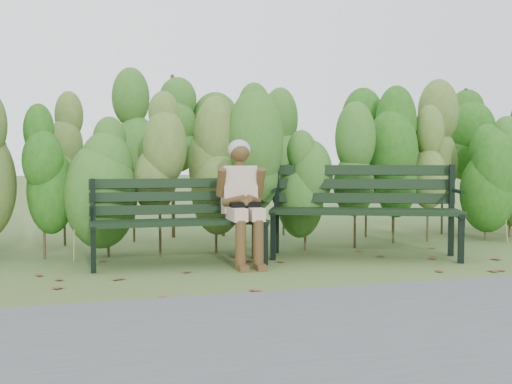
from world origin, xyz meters
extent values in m
plane|color=#4E5D28|center=(0.00, 0.00, 0.00)|extent=(80.00, 80.00, 0.00)
cube|color=#474749|center=(0.00, -2.20, 0.01)|extent=(60.00, 2.50, 0.01)
cylinder|color=#47381E|center=(-2.14, 1.30, 0.40)|extent=(0.03, 0.03, 0.80)
ellipsoid|color=#34671B|center=(-2.14, 1.30, 1.04)|extent=(0.64, 0.64, 1.44)
cylinder|color=#47381E|center=(-1.53, 1.30, 0.40)|extent=(0.03, 0.03, 0.80)
ellipsoid|color=#34671B|center=(-1.53, 1.30, 1.04)|extent=(0.64, 0.64, 1.44)
cylinder|color=#47381E|center=(-0.92, 1.30, 0.40)|extent=(0.03, 0.03, 0.80)
ellipsoid|color=#34671B|center=(-0.92, 1.30, 1.04)|extent=(0.64, 0.64, 1.44)
cylinder|color=#47381E|center=(-0.31, 1.30, 0.40)|extent=(0.03, 0.03, 0.80)
ellipsoid|color=#34671B|center=(-0.31, 1.30, 1.04)|extent=(0.64, 0.64, 1.44)
cylinder|color=#47381E|center=(0.31, 1.30, 0.40)|extent=(0.03, 0.03, 0.80)
ellipsoid|color=#34671B|center=(0.31, 1.30, 1.04)|extent=(0.64, 0.64, 1.44)
cylinder|color=#47381E|center=(0.92, 1.30, 0.40)|extent=(0.03, 0.03, 0.80)
ellipsoid|color=#34671B|center=(0.92, 1.30, 1.04)|extent=(0.64, 0.64, 1.44)
cylinder|color=#47381E|center=(1.53, 1.30, 0.40)|extent=(0.03, 0.03, 0.80)
ellipsoid|color=#34671B|center=(1.53, 1.30, 1.04)|extent=(0.64, 0.64, 1.44)
cylinder|color=#47381E|center=(2.14, 1.30, 0.40)|extent=(0.03, 0.03, 0.80)
ellipsoid|color=#34671B|center=(2.14, 1.30, 1.04)|extent=(0.64, 0.64, 1.44)
cylinder|color=#47381E|center=(2.75, 1.30, 0.40)|extent=(0.03, 0.03, 0.80)
ellipsoid|color=#34671B|center=(2.75, 1.30, 1.04)|extent=(0.64, 0.64, 1.44)
cylinder|color=#47381E|center=(3.36, 1.30, 0.40)|extent=(0.03, 0.03, 0.80)
ellipsoid|color=#34671B|center=(3.36, 1.30, 1.04)|extent=(0.64, 0.64, 1.44)
cylinder|color=#47381E|center=(-1.92, 2.30, 0.55)|extent=(0.04, 0.04, 1.10)
ellipsoid|color=#204E19|center=(-1.92, 2.30, 1.43)|extent=(0.70, 0.70, 1.98)
cylinder|color=#47381E|center=(-1.15, 2.30, 0.55)|extent=(0.04, 0.04, 1.10)
ellipsoid|color=#204E19|center=(-1.15, 2.30, 1.43)|extent=(0.70, 0.70, 1.98)
cylinder|color=#47381E|center=(-0.38, 2.30, 0.55)|extent=(0.04, 0.04, 1.10)
ellipsoid|color=#204E19|center=(-0.38, 2.30, 1.43)|extent=(0.70, 0.70, 1.98)
cylinder|color=#47381E|center=(0.38, 2.30, 0.55)|extent=(0.04, 0.04, 1.10)
ellipsoid|color=#204E19|center=(0.38, 2.30, 1.43)|extent=(0.70, 0.70, 1.98)
cylinder|color=#47381E|center=(1.15, 2.30, 0.55)|extent=(0.04, 0.04, 1.10)
ellipsoid|color=#204E19|center=(1.15, 2.30, 1.43)|extent=(0.70, 0.70, 1.98)
cylinder|color=#47381E|center=(1.92, 2.30, 0.55)|extent=(0.04, 0.04, 1.10)
ellipsoid|color=#204E19|center=(1.92, 2.30, 1.43)|extent=(0.70, 0.70, 1.98)
cylinder|color=#47381E|center=(2.69, 2.30, 0.55)|extent=(0.04, 0.04, 1.10)
ellipsoid|color=#204E19|center=(2.69, 2.30, 1.43)|extent=(0.70, 0.70, 1.98)
cylinder|color=#47381E|center=(3.46, 2.30, 0.55)|extent=(0.04, 0.04, 1.10)
ellipsoid|color=#204E19|center=(3.46, 2.30, 1.43)|extent=(0.70, 0.70, 1.98)
cylinder|color=#47381E|center=(4.22, 2.30, 0.55)|extent=(0.04, 0.04, 1.10)
ellipsoid|color=#204E19|center=(4.22, 2.30, 1.43)|extent=(0.70, 0.70, 1.98)
cube|color=brown|center=(-1.22, -0.85, 0.00)|extent=(0.08, 0.10, 0.01)
cube|color=brown|center=(0.28, -0.69, 0.00)|extent=(0.11, 0.11, 0.01)
cube|color=brown|center=(-1.99, -0.03, 0.00)|extent=(0.09, 0.11, 0.01)
cube|color=brown|center=(-1.54, 0.85, 0.00)|extent=(0.11, 0.11, 0.01)
cube|color=brown|center=(0.43, -0.80, 0.00)|extent=(0.10, 0.11, 0.01)
cube|color=brown|center=(0.34, 0.39, 0.00)|extent=(0.11, 0.11, 0.01)
cube|color=brown|center=(-0.86, -0.26, 0.00)|extent=(0.08, 0.10, 0.01)
cube|color=brown|center=(1.08, -1.15, 0.00)|extent=(0.11, 0.11, 0.01)
cube|color=brown|center=(-2.24, -1.09, 0.00)|extent=(0.11, 0.11, 0.01)
cube|color=brown|center=(-2.16, -0.21, 0.00)|extent=(0.11, 0.11, 0.01)
cube|color=brown|center=(2.21, 0.79, 0.00)|extent=(0.10, 0.11, 0.01)
cube|color=brown|center=(-1.51, 0.62, 0.00)|extent=(0.10, 0.08, 0.01)
cube|color=brown|center=(-0.20, 0.27, 0.00)|extent=(0.08, 0.10, 0.01)
cube|color=brown|center=(1.73, 0.49, 0.00)|extent=(0.11, 0.11, 0.01)
cube|color=brown|center=(2.60, 0.28, 0.00)|extent=(0.10, 0.08, 0.01)
cube|color=brown|center=(-1.09, -0.09, 0.00)|extent=(0.11, 0.11, 0.01)
cube|color=brown|center=(0.72, -0.19, 0.00)|extent=(0.07, 0.09, 0.01)
cube|color=brown|center=(-1.82, -0.20, 0.00)|extent=(0.09, 0.07, 0.01)
cube|color=brown|center=(-0.50, 0.88, 0.00)|extent=(0.11, 0.11, 0.01)
cube|color=brown|center=(-0.96, 0.14, 0.00)|extent=(0.10, 0.08, 0.01)
cube|color=black|center=(-0.76, 0.35, 0.44)|extent=(1.78, 0.15, 0.04)
cube|color=black|center=(-0.76, 0.47, 0.44)|extent=(1.78, 0.15, 0.04)
cube|color=black|center=(-0.76, 0.59, 0.44)|extent=(1.78, 0.15, 0.04)
cube|color=black|center=(-0.75, 0.72, 0.44)|extent=(1.78, 0.15, 0.04)
cube|color=black|center=(-0.75, 0.81, 0.55)|extent=(1.78, 0.10, 0.10)
cube|color=black|center=(-0.75, 0.82, 0.69)|extent=(1.78, 0.10, 0.10)
cube|color=black|center=(-0.75, 0.84, 0.83)|extent=(1.78, 0.10, 0.10)
cube|color=black|center=(-1.61, 0.35, 0.22)|extent=(0.05, 0.05, 0.44)
cube|color=black|center=(-1.60, 0.78, 0.44)|extent=(0.05, 0.05, 0.89)
cube|color=black|center=(-1.61, 0.55, 0.42)|extent=(0.06, 0.50, 0.04)
cylinder|color=black|center=(-1.61, 0.50, 0.64)|extent=(0.04, 0.37, 0.04)
cube|color=black|center=(0.09, 0.31, 0.22)|extent=(0.05, 0.05, 0.44)
cube|color=black|center=(0.10, 0.74, 0.44)|extent=(0.05, 0.05, 0.89)
cube|color=black|center=(0.09, 0.51, 0.42)|extent=(0.06, 0.50, 0.04)
cylinder|color=black|center=(0.09, 0.46, 0.64)|extent=(0.04, 0.37, 0.04)
cube|color=black|center=(1.18, 0.23, 0.51)|extent=(1.95, 0.91, 0.05)
cube|color=black|center=(1.23, 0.37, 0.51)|extent=(1.95, 0.91, 0.05)
cube|color=black|center=(1.29, 0.50, 0.51)|extent=(1.95, 0.91, 0.05)
cube|color=black|center=(1.34, 0.63, 0.51)|extent=(1.95, 0.91, 0.05)
cube|color=black|center=(1.38, 0.73, 0.64)|extent=(1.92, 0.85, 0.12)
cube|color=black|center=(1.39, 0.74, 0.80)|extent=(1.92, 0.85, 0.12)
cube|color=black|center=(1.40, 0.76, 0.96)|extent=(1.92, 0.85, 0.12)
cube|color=black|center=(0.27, 0.60, 0.26)|extent=(0.07, 0.07, 0.51)
cube|color=black|center=(0.45, 1.05, 0.51)|extent=(0.07, 0.07, 1.03)
cube|color=black|center=(0.35, 0.81, 0.49)|extent=(0.27, 0.55, 0.05)
cylinder|color=black|center=(0.33, 0.76, 0.74)|extent=(0.20, 0.41, 0.04)
cube|color=black|center=(2.08, -0.16, 0.26)|extent=(0.07, 0.07, 0.51)
cube|color=black|center=(2.27, 0.30, 0.51)|extent=(0.07, 0.07, 1.03)
cube|color=black|center=(2.17, 0.05, 0.49)|extent=(0.27, 0.55, 0.05)
cylinder|color=black|center=(2.15, 0.00, 0.74)|extent=(0.20, 0.41, 0.04)
cube|color=beige|center=(-0.21, 0.31, 0.53)|extent=(0.15, 0.42, 0.13)
cube|color=beige|center=(-0.04, 0.31, 0.53)|extent=(0.15, 0.42, 0.13)
cylinder|color=#50351A|center=(-0.22, 0.14, 0.24)|extent=(0.11, 0.11, 0.48)
cylinder|color=#50351A|center=(-0.04, 0.14, 0.24)|extent=(0.11, 0.11, 0.48)
cube|color=#50351A|center=(-0.22, 0.06, 0.03)|extent=(0.09, 0.20, 0.06)
cube|color=#50351A|center=(-0.04, 0.06, 0.03)|extent=(0.09, 0.20, 0.06)
cube|color=beige|center=(-0.12, 0.58, 0.76)|extent=(0.36, 0.26, 0.51)
cylinder|color=#50351A|center=(-0.12, 0.56, 1.03)|extent=(0.09, 0.09, 0.10)
sphere|color=#50351A|center=(-0.12, 0.55, 1.16)|extent=(0.21, 0.21, 0.21)
ellipsoid|color=gray|center=(-0.12, 0.57, 1.18)|extent=(0.24, 0.23, 0.22)
cylinder|color=#50351A|center=(-0.33, 0.50, 0.85)|extent=(0.09, 0.21, 0.31)
cylinder|color=#50351A|center=(0.09, 0.49, 0.85)|extent=(0.09, 0.21, 0.31)
cylinder|color=#50351A|center=(-0.23, 0.37, 0.66)|extent=(0.22, 0.26, 0.13)
cylinder|color=#50351A|center=(-0.02, 0.36, 0.66)|extent=(0.23, 0.26, 0.13)
sphere|color=#50351A|center=(-0.13, 0.31, 0.64)|extent=(0.11, 0.11, 0.11)
cube|color=black|center=(-0.13, 0.32, 0.57)|extent=(0.30, 0.13, 0.16)
camera|label=1|loc=(-1.71, -5.50, 1.07)|focal=42.00mm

